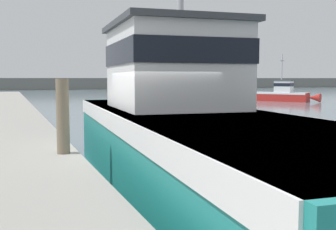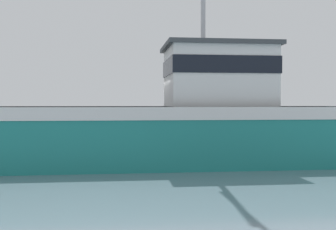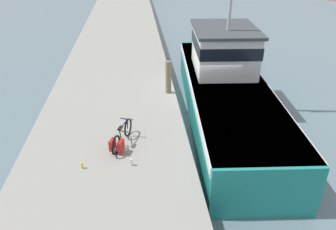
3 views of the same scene
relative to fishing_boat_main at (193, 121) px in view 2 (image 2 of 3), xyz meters
name	(u,v)px [view 2 (image 2 of 3)]	position (x,y,z in m)	size (l,w,h in m)	color
ground_plane	(198,160)	(-0.84, 0.37, -1.31)	(320.00, 320.00, 0.00)	slate
dock_pier	(174,136)	(-4.78, 0.37, -0.83)	(5.38, 80.00, 0.96)	gray
fishing_boat_main	(193,121)	(0.00, 0.00, 0.00)	(3.77, 13.31, 10.88)	teal
bicycle_touring	(74,118)	(-4.32, -3.68, -0.03)	(0.78, 1.62, 0.70)	black
mooring_post	(184,108)	(-2.39, 0.26, 0.36)	(0.24, 0.24, 1.41)	#756651
water_bottle_by_bike	(50,122)	(-5.42, -4.67, -0.25)	(0.07, 0.07, 0.20)	yellow
water_bottle_on_curb	(46,124)	(-3.98, -4.68, -0.23)	(0.07, 0.07, 0.23)	silver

